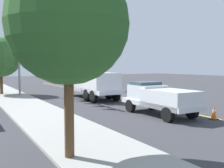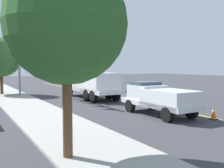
{
  "view_description": "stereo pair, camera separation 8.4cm",
  "coord_description": "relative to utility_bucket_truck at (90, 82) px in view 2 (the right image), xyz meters",
  "views": [
    {
      "loc": [
        -22.43,
        13.51,
        3.14
      ],
      "look_at": [
        -1.19,
        0.6,
        1.4
      ],
      "focal_mm": 41.76,
      "sensor_mm": 36.0,
      "label": 1
    },
    {
      "loc": [
        -22.48,
        13.43,
        3.14
      ],
      "look_at": [
        -1.19,
        0.6,
        1.4
      ],
      "focal_mm": 41.76,
      "sensor_mm": 36.0,
      "label": 2
    }
  ],
  "objects": [
    {
      "name": "ground",
      "position": [
        -0.19,
        -2.22,
        -1.61
      ],
      "size": [
        120.0,
        120.0,
        0.0
      ],
      "primitive_type": "plane",
      "color": "#38383D"
    },
    {
      "name": "sidewalk_far_side",
      "position": [
        -0.02,
        6.56,
        -1.55
      ],
      "size": [
        60.06,
        4.79,
        0.12
      ],
      "primitive_type": "cube",
      "rotation": [
        0.0,
        0.0,
        -0.02
      ],
      "color": "#9E9E99",
      "rests_on": "ground"
    },
    {
      "name": "lane_centre_stripe",
      "position": [
        -0.19,
        -2.22,
        -1.6
      ],
      "size": [
        49.99,
        1.15,
        0.01
      ],
      "primitive_type": "cube",
      "rotation": [
        0.0,
        0.0,
        -0.02
      ],
      "color": "yellow",
      "rests_on": "ground"
    },
    {
      "name": "utility_bucket_truck",
      "position": [
        0.0,
        0.0,
        0.0
      ],
      "size": [
        8.25,
        2.72,
        6.9
      ],
      "color": "white",
      "rests_on": "ground"
    },
    {
      "name": "service_pickup_truck",
      "position": [
        -10.2,
        0.2,
        -0.49
      ],
      "size": [
        5.64,
        2.28,
        2.06
      ],
      "color": "silver",
      "rests_on": "ground"
    },
    {
      "name": "passing_minivan",
      "position": [
        6.26,
        -5.09,
        -0.64
      ],
      "size": [
        4.84,
        2.03,
        1.69
      ],
      "color": "silver",
      "rests_on": "ground"
    },
    {
      "name": "traffic_cone_leading",
      "position": [
        -12.85,
        -1.66,
        -1.2
      ],
      "size": [
        0.4,
        0.4,
        0.82
      ],
      "color": "black",
      "rests_on": "ground"
    },
    {
      "name": "traffic_cone_mid_front",
      "position": [
        -3.93,
        -1.89,
        -1.27
      ],
      "size": [
        0.4,
        0.4,
        0.7
      ],
      "color": "black",
      "rests_on": "ground"
    },
    {
      "name": "traffic_cone_mid_rear",
      "position": [
        3.48,
        -1.87,
        -1.19
      ],
      "size": [
        0.4,
        0.4,
        0.85
      ],
      "color": "black",
      "rests_on": "ground"
    },
    {
      "name": "traffic_signal_mast",
      "position": [
        3.12,
        5.48,
        4.31
      ],
      "size": [
        7.43,
        0.66,
        8.32
      ],
      "color": "gray",
      "rests_on": "ground"
    },
    {
      "name": "street_tree_left",
      "position": [
        -14.66,
        8.09,
        2.87
      ],
      "size": [
        3.96,
        3.96,
        6.48
      ],
      "color": "brown",
      "rests_on": "ground"
    },
    {
      "name": "street_tree_right",
      "position": [
        7.37,
        6.97,
        2.47
      ],
      "size": [
        4.27,
        4.27,
        6.22
      ],
      "color": "brown",
      "rests_on": "ground"
    }
  ]
}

